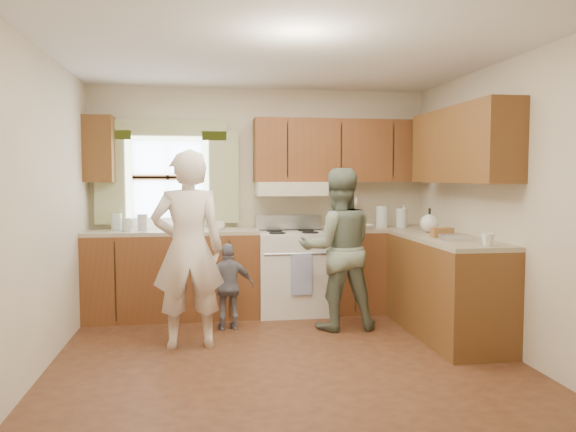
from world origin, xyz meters
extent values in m
plane|color=#462415|center=(0.00, 0.00, 0.00)|extent=(3.80, 3.80, 0.00)
plane|color=white|center=(0.00, 0.00, 2.50)|extent=(3.80, 3.80, 0.00)
plane|color=beige|center=(0.00, 1.75, 1.25)|extent=(3.80, 0.00, 3.80)
plane|color=beige|center=(0.00, -1.75, 1.25)|extent=(3.80, 0.00, 3.80)
plane|color=beige|center=(-1.90, 0.00, 1.25)|extent=(0.00, 3.50, 3.50)
plane|color=beige|center=(1.90, 0.00, 1.25)|extent=(0.00, 3.50, 3.50)
cube|color=#4A2810|center=(-0.99, 1.45, 0.45)|extent=(1.82, 0.60, 0.90)
cube|color=#4A2810|center=(1.29, 1.45, 0.45)|extent=(1.22, 0.60, 0.90)
cube|color=#482610|center=(1.60, 0.32, 0.45)|extent=(0.60, 1.65, 0.90)
cube|color=tan|center=(-0.99, 1.45, 0.92)|extent=(1.82, 0.60, 0.04)
cube|color=tan|center=(1.29, 1.45, 0.92)|extent=(1.22, 0.60, 0.04)
cube|color=tan|center=(1.60, 0.32, 0.92)|extent=(0.60, 1.65, 0.04)
cube|color=#4A2810|center=(0.90, 1.58, 1.80)|extent=(2.00, 0.33, 0.70)
cube|color=#482610|center=(-1.75, 1.58, 1.80)|extent=(0.30, 0.33, 0.70)
cube|color=#482610|center=(1.73, 0.32, 1.80)|extent=(0.33, 1.65, 0.70)
cube|color=beige|center=(0.30, 1.52, 1.38)|extent=(0.76, 0.45, 0.15)
cube|color=silver|center=(-1.05, 1.73, 1.50)|extent=(0.90, 0.03, 0.90)
cube|color=#EFE546|center=(-1.63, 1.68, 1.50)|extent=(0.40, 0.05, 1.02)
cube|color=#EFE546|center=(-0.47, 1.68, 1.50)|extent=(0.40, 0.05, 1.02)
cube|color=#EFE546|center=(-1.05, 1.68, 2.02)|extent=(1.30, 0.05, 0.22)
cylinder|color=white|center=(0.95, 1.65, 1.22)|extent=(0.27, 0.12, 0.12)
imported|color=silver|center=(-0.50, 1.34, 0.99)|extent=(0.14, 0.14, 0.09)
imported|color=silver|center=(1.58, 1.40, 1.07)|extent=(0.11, 0.11, 0.26)
imported|color=silver|center=(1.08, 1.26, 0.96)|extent=(0.22, 0.22, 0.05)
imported|color=silver|center=(1.64, -0.36, 0.99)|extent=(0.11, 0.11, 0.11)
cylinder|color=silver|center=(-1.57, 1.48, 1.03)|extent=(0.11, 0.11, 0.18)
cylinder|color=silver|center=(-1.46, 1.37, 1.01)|extent=(0.09, 0.09, 0.14)
cube|color=olive|center=(0.80, 1.36, 0.95)|extent=(0.24, 0.18, 0.02)
cube|color=yellow|center=(0.96, 1.46, 1.00)|extent=(0.22, 0.15, 0.12)
cylinder|color=silver|center=(1.33, 1.42, 1.06)|extent=(0.13, 0.13, 0.24)
cylinder|color=silver|center=(1.53, 1.36, 1.05)|extent=(0.11, 0.11, 0.21)
sphere|color=silver|center=(1.61, 0.76, 1.03)|extent=(0.19, 0.19, 0.19)
cube|color=olive|center=(1.55, 0.32, 0.98)|extent=(0.20, 0.11, 0.09)
cube|color=silver|center=(1.55, 0.05, 0.97)|extent=(0.24, 0.17, 0.06)
cylinder|color=silver|center=(-1.30, 1.42, 1.03)|extent=(0.10, 0.10, 0.17)
cube|color=silver|center=(0.30, 1.43, 0.45)|extent=(0.76, 0.64, 0.90)
cube|color=#B7B7BC|center=(0.30, 1.69, 0.99)|extent=(0.76, 0.10, 0.16)
cylinder|color=#B7B7BC|center=(0.30, 1.11, 0.70)|extent=(0.68, 0.03, 0.03)
cube|color=#4953AB|center=(0.35, 1.09, 0.48)|extent=(0.22, 0.02, 0.42)
cylinder|color=black|center=(0.12, 1.55, 0.91)|extent=(0.18, 0.18, 0.01)
cylinder|color=black|center=(0.48, 1.55, 0.91)|extent=(0.18, 0.18, 0.01)
cylinder|color=black|center=(0.12, 1.30, 0.91)|extent=(0.18, 0.18, 0.01)
cylinder|color=black|center=(0.48, 1.30, 0.91)|extent=(0.18, 0.18, 0.01)
imported|color=silver|center=(-0.80, 0.33, 0.87)|extent=(0.66, 0.46, 1.74)
imported|color=#294233|center=(0.65, 0.73, 0.80)|extent=(0.78, 0.62, 1.59)
imported|color=slate|center=(-0.42, 0.85, 0.43)|extent=(0.52, 0.28, 0.85)
camera|label=1|loc=(-0.66, -4.64, 1.51)|focal=35.00mm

